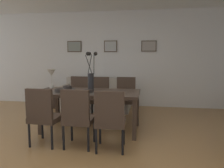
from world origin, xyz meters
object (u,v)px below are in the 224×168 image
at_px(bowl_near_left, 59,90).
at_px(framed_picture_right, 149,46).
at_px(bowl_far_left, 88,91).
at_px(table_lamp, 51,74).
at_px(dining_table, 91,96).
at_px(dining_chair_mid_left, 110,118).
at_px(framed_picture_center, 111,46).
at_px(side_table, 52,98).
at_px(dining_chair_far_right, 99,96).
at_px(dining_chair_near_right, 78,95).
at_px(sofa, 96,98).
at_px(bowl_near_right, 67,87).
at_px(framed_picture_left, 74,47).
at_px(centerpiece_vase, 91,76).
at_px(dining_chair_mid_right, 126,96).
at_px(dining_chair_far_left, 78,115).
at_px(dining_chair_near_left, 43,114).

distance_m(bowl_near_left, framed_picture_right, 2.96).
bearing_deg(bowl_far_left, table_lamp, 129.56).
relative_size(dining_table, dining_chair_mid_left, 1.96).
height_order(bowl_far_left, framed_picture_center, framed_picture_center).
relative_size(dining_table, side_table, 3.46).
bearing_deg(bowl_near_left, dining_chair_far_right, 63.77).
height_order(dining_table, dining_chair_near_right, dining_chair_near_right).
relative_size(sofa, side_table, 3.45).
distance_m(bowl_near_right, framed_picture_left, 2.19).
distance_m(centerpiece_vase, framed_picture_center, 2.24).
bearing_deg(centerpiece_vase, framed_picture_center, 90.02).
xyz_separation_m(dining_chair_near_right, side_table, (-1.00, 0.79, -0.25)).
height_order(dining_chair_far_right, side_table, dining_chair_far_right).
bearing_deg(dining_chair_mid_right, dining_chair_far_left, -107.67).
distance_m(dining_chair_near_right, bowl_near_right, 0.71).
xyz_separation_m(bowl_near_right, sofa, (0.24, 1.47, -0.50)).
bearing_deg(framed_picture_center, bowl_near_left, -102.93).
bearing_deg(centerpiece_vase, dining_chair_far_right, 92.37).
height_order(dining_table, framed_picture_left, framed_picture_left).
xyz_separation_m(dining_chair_far_left, framed_picture_right, (1.03, 3.00, 1.14)).
bearing_deg(framed_picture_right, table_lamp, -168.99).
relative_size(dining_chair_near_left, dining_chair_near_right, 1.00).
height_order(dining_chair_near_left, side_table, dining_chair_near_left).
height_order(bowl_near_right, framed_picture_left, framed_picture_left).
xyz_separation_m(dining_table, sofa, (-0.30, 1.67, -0.38)).
relative_size(bowl_far_left, table_lamp, 0.33).
height_order(dining_chair_far_left, side_table, dining_chair_far_left).
height_order(dining_chair_near_left, bowl_far_left, dining_chair_near_left).
bearing_deg(dining_chair_far_right, framed_picture_center, 88.56).
height_order(dining_chair_mid_left, bowl_near_right, dining_chair_mid_left).
bearing_deg(dining_chair_near_left, dining_table, 57.64).
xyz_separation_m(dining_table, dining_chair_near_right, (-0.53, 0.86, -0.15)).
xyz_separation_m(dining_chair_mid_left, bowl_far_left, (-0.52, 0.68, 0.27)).
bearing_deg(side_table, dining_chair_mid_right, -20.06).
bearing_deg(dining_chair_far_left, dining_chair_mid_right, 72.33).
bearing_deg(framed_picture_right, bowl_near_right, -129.02).
bearing_deg(framed_picture_center, table_lamp, -161.91).
distance_m(framed_picture_center, framed_picture_right, 1.04).
xyz_separation_m(centerpiece_vase, bowl_far_left, (-0.00, -0.20, -0.24)).
bearing_deg(dining_chair_near_right, dining_chair_mid_left, -59.06).
relative_size(centerpiece_vase, framed_picture_right, 1.82).
height_order(dining_chair_near_left, dining_chair_mid_right, same).
distance_m(dining_table, framed_picture_left, 2.58).
xyz_separation_m(dining_chair_far_left, side_table, (-1.54, 2.50, -0.25)).
distance_m(dining_chair_mid_right, table_lamp, 2.26).
distance_m(dining_chair_near_left, framed_picture_left, 3.25).
height_order(dining_chair_near_right, side_table, dining_chair_near_right).
xyz_separation_m(centerpiece_vase, sofa, (-0.31, 1.67, -0.74)).
distance_m(dining_chair_mid_right, side_table, 2.24).
distance_m(dining_chair_near_left, framed_picture_center, 3.25).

